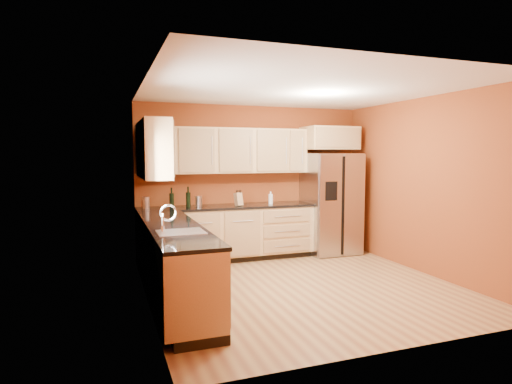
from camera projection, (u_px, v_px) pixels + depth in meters
floor at (301, 286)px, 5.73m from camera, size 4.00×4.00×0.00m
ceiling at (303, 89)px, 5.50m from camera, size 4.00×4.00×0.00m
wall_back at (252, 181)px, 7.49m from camera, size 4.00×0.04×2.60m
wall_front at (403, 207)px, 3.74m from camera, size 4.00×0.04×2.60m
wall_left at (146, 194)px, 4.94m from camera, size 0.04×4.00×2.60m
wall_right at (425, 186)px, 6.29m from camera, size 0.04×4.00×2.60m
base_cabinets_back at (227, 234)px, 7.10m from camera, size 2.90×0.60×0.88m
base_cabinets_left at (174, 265)px, 5.12m from camera, size 0.60×2.80×0.88m
countertop_back at (227, 207)px, 7.05m from camera, size 2.90×0.62×0.04m
countertop_left at (174, 227)px, 5.08m from camera, size 0.62×2.80×0.04m
upper_cabinets_back at (242, 151)px, 7.21m from camera, size 2.30×0.33×0.75m
upper_cabinets_left at (153, 150)px, 5.63m from camera, size 0.33×1.35×0.75m
corner_upper_cabinet at (157, 150)px, 6.58m from camera, size 0.67×0.67×0.75m
over_fridge_cabinet at (329, 138)px, 7.60m from camera, size 0.92×0.60×0.40m
refrigerator at (331, 203)px, 7.63m from camera, size 0.90×0.75×1.78m
window at (152, 175)px, 4.46m from camera, size 0.03×0.90×1.00m
sink_faucet at (181, 219)px, 4.60m from camera, size 0.50×0.42×0.30m
canister_left at (199, 201)px, 6.88m from camera, size 0.13×0.13×0.17m
canister_right at (146, 203)px, 6.62m from camera, size 0.12×0.12×0.19m
wine_bottle_a at (188, 197)px, 6.82m from camera, size 0.08×0.08×0.33m
wine_bottle_b at (172, 198)px, 6.71m from camera, size 0.09×0.09×0.32m
knife_block at (238, 199)px, 7.02m from camera, size 0.13×0.12×0.21m
soap_dispenser at (271, 198)px, 7.26m from camera, size 0.08×0.08×0.21m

